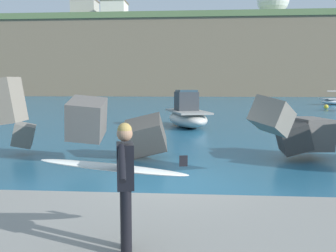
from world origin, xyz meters
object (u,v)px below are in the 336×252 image
at_px(surfer_with_board, 123,176).
at_px(mooring_buoy_middle, 326,107).
at_px(boat_near_right, 187,115).
at_px(station_building_central, 85,13).
at_px(radar_dome, 273,2).
at_px(station_building_west, 115,12).

relative_size(surfer_with_board, mooring_buoy_middle, 4.82).
bearing_deg(boat_near_right, station_building_central, 111.15).
xyz_separation_m(boat_near_right, station_building_central, (-27.51, 71.13, 19.42)).
relative_size(boat_near_right, mooring_buoy_middle, 10.67).
distance_m(surfer_with_board, mooring_buoy_middle, 36.51).
relative_size(boat_near_right, station_building_central, 0.72).
xyz_separation_m(mooring_buoy_middle, radar_dome, (5.81, 58.22, 22.69)).
height_order(radar_dome, station_building_west, radar_dome).
xyz_separation_m(surfer_with_board, station_building_west, (-18.46, 83.38, 18.12)).
relative_size(boat_near_right, station_building_west, 0.77).
xyz_separation_m(radar_dome, station_building_west, (-38.48, -8.46, -3.51)).
relative_size(surfer_with_board, radar_dome, 0.20).
bearing_deg(mooring_buoy_middle, radar_dome, 84.30).
xyz_separation_m(surfer_with_board, mooring_buoy_middle, (14.21, 33.62, -1.06)).
bearing_deg(radar_dome, mooring_buoy_middle, -95.70).
height_order(surfer_with_board, mooring_buoy_middle, surfer_with_board).
distance_m(station_building_west, station_building_central, 9.67).
height_order(boat_near_right, mooring_buoy_middle, boat_near_right).
distance_m(radar_dome, station_building_west, 39.56).
relative_size(radar_dome, station_building_west, 1.76).
bearing_deg(boat_near_right, radar_dome, 75.43).
relative_size(station_building_west, station_building_central, 0.93).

